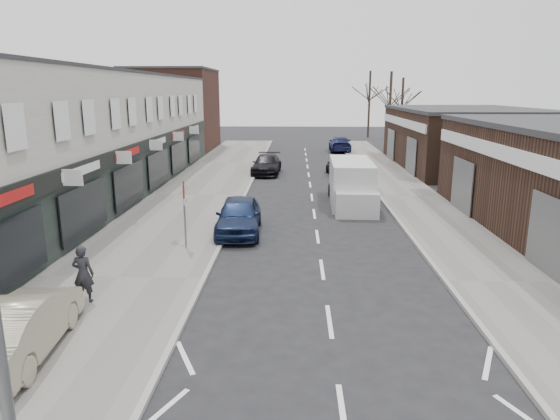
# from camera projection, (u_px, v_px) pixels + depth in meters

# --- Properties ---
(pavement_left) EXTENTS (5.50, 64.00, 0.12)m
(pavement_left) POSITION_uv_depth(u_px,v_px,m) (197.00, 196.00, 29.22)
(pavement_left) COLOR slate
(pavement_left) RESTS_ON ground
(pavement_right) EXTENTS (3.50, 64.00, 0.12)m
(pavement_right) POSITION_uv_depth(u_px,v_px,m) (411.00, 197.00, 28.83)
(pavement_right) COLOR slate
(pavement_right) RESTS_ON ground
(shop_terrace_left) EXTENTS (8.00, 41.00, 7.10)m
(shop_terrace_left) POSITION_uv_depth(u_px,v_px,m) (57.00, 140.00, 26.19)
(shop_terrace_left) COLOR beige
(shop_terrace_left) RESTS_ON ground
(brick_block_far) EXTENTS (8.00, 10.00, 8.00)m
(brick_block_far) POSITION_uv_depth(u_px,v_px,m) (173.00, 111.00, 50.86)
(brick_block_far) COLOR #4D2A21
(brick_block_far) RESTS_ON ground
(right_unit_far) EXTENTS (10.00, 16.00, 4.50)m
(right_unit_far) POSITION_uv_depth(u_px,v_px,m) (465.00, 139.00, 39.76)
(right_unit_far) COLOR #392419
(right_unit_far) RESTS_ON ground
(tree_far_a) EXTENTS (3.60, 3.60, 8.00)m
(tree_far_a) POSITION_uv_depth(u_px,v_px,m) (388.00, 148.00, 54.00)
(tree_far_a) COLOR #382D26
(tree_far_a) RESTS_ON ground
(tree_far_b) EXTENTS (3.60, 3.60, 7.50)m
(tree_far_b) POSITION_uv_depth(u_px,v_px,m) (400.00, 142.00, 59.75)
(tree_far_b) COLOR #382D26
(tree_far_b) RESTS_ON ground
(tree_far_c) EXTENTS (3.60, 3.60, 8.50)m
(tree_far_c) POSITION_uv_depth(u_px,v_px,m) (368.00, 137.00, 65.68)
(tree_far_c) COLOR #382D26
(tree_far_c) RESTS_ON ground
(warning_sign) EXTENTS (0.12, 0.80, 2.70)m
(warning_sign) POSITION_uv_depth(u_px,v_px,m) (185.00, 195.00, 18.95)
(warning_sign) COLOR slate
(warning_sign) RESTS_ON pavement_left
(white_van) EXTENTS (2.28, 6.16, 2.38)m
(white_van) POSITION_uv_depth(u_px,v_px,m) (351.00, 184.00, 26.89)
(white_van) COLOR silver
(white_van) RESTS_ON ground
(sedan_on_pavement) EXTENTS (1.93, 4.51, 1.45)m
(sedan_on_pavement) POSITION_uv_depth(u_px,v_px,m) (19.00, 325.00, 11.40)
(sedan_on_pavement) COLOR #9E977E
(sedan_on_pavement) RESTS_ON pavement_left
(pedestrian) EXTENTS (0.63, 0.43, 1.70)m
(pedestrian) POSITION_uv_depth(u_px,v_px,m) (83.00, 274.00, 14.25)
(pedestrian) COLOR black
(pedestrian) RESTS_ON pavement_left
(parked_car_left_a) EXTENTS (2.06, 4.69, 1.57)m
(parked_car_left_a) POSITION_uv_depth(u_px,v_px,m) (239.00, 216.00, 21.60)
(parked_car_left_a) COLOR #162345
(parked_car_left_a) RESTS_ON ground
(parked_car_left_b) EXTENTS (2.18, 4.96, 1.42)m
(parked_car_left_b) POSITION_uv_depth(u_px,v_px,m) (267.00, 164.00, 36.98)
(parked_car_left_b) COLOR black
(parked_car_left_b) RESTS_ON ground
(parked_car_right_a) EXTENTS (1.93, 4.41, 1.41)m
(parked_car_right_a) POSITION_uv_depth(u_px,v_px,m) (352.00, 183.00, 29.48)
(parked_car_right_a) COLOR silver
(parked_car_right_a) RESTS_ON ground
(parked_car_right_b) EXTENTS (1.90, 4.10, 1.36)m
(parked_car_right_b) POSITION_uv_depth(u_px,v_px,m) (339.00, 166.00, 36.30)
(parked_car_right_b) COLOR black
(parked_car_right_b) RESTS_ON ground
(parked_car_right_c) EXTENTS (2.25, 5.26, 1.51)m
(parked_car_right_c) POSITION_uv_depth(u_px,v_px,m) (340.00, 144.00, 50.58)
(parked_car_right_c) COLOR #141840
(parked_car_right_c) RESTS_ON ground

